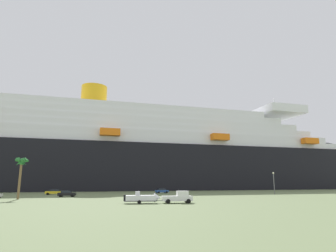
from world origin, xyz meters
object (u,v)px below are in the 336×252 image
cruise_ship (158,155)px  pickup_truck (178,197)px  small_boat_on_trailer (144,198)px  palm_tree (21,165)px  parked_car_black_coupe (67,194)px  parked_car_blue_suv (162,191)px  street_lamp (274,179)px  parked_car_yellow_taxi (54,192)px

cruise_ship → pickup_truck: bearing=-104.4°
cruise_ship → pickup_truck: 82.39m
cruise_ship → small_boat_on_trailer: (-26.32, -77.27, -15.16)m
pickup_truck → palm_tree: 37.49m
cruise_ship → small_boat_on_trailer: bearing=-108.8°
palm_tree → parked_car_black_coupe: 14.01m
pickup_truck → parked_car_blue_suv: pickup_truck is taller
cruise_ship → street_lamp: size_ratio=37.06×
parked_car_black_coupe → parked_car_blue_suv: size_ratio=1.05×
palm_tree → parked_car_black_coupe: palm_tree is taller
palm_tree → parked_car_blue_suv: 45.08m
parked_car_black_coupe → pickup_truck: bearing=-55.5°
parked_car_blue_suv → street_lamp: bearing=-32.4°
pickup_truck → parked_car_blue_suv: bearing=76.4°
street_lamp → parked_car_blue_suv: (-30.02, 19.09, -3.64)m
pickup_truck → street_lamp: size_ratio=0.88×
parked_car_black_coupe → parked_car_blue_suv: 32.44m
cruise_ship → parked_car_blue_suv: size_ratio=56.68×
cruise_ship → parked_car_black_coupe: bearing=-128.6°
pickup_truck → palm_tree: palm_tree is taller
small_boat_on_trailer → parked_car_yellow_taxi: bearing=112.9°
parked_car_blue_suv → cruise_ship: bearing=74.8°
cruise_ship → parked_car_yellow_taxi: (-43.46, -36.65, -15.29)m
cruise_ship → palm_tree: 76.11m
cruise_ship → parked_car_blue_suv: bearing=-105.2°
parked_car_black_coupe → small_boat_on_trailer: bearing=-63.8°
small_boat_on_trailer → parked_car_blue_suv: small_boat_on_trailer is taller
parked_car_black_coupe → parked_car_blue_suv: (29.78, 12.87, -0.00)m
parked_car_blue_suv → parked_car_black_coupe: bearing=-156.6°
pickup_truck → parked_car_blue_suv: (10.07, 41.53, -0.21)m
street_lamp → parked_car_blue_suv: bearing=147.6°
cruise_ship → parked_car_blue_suv: (-10.05, -36.93, -15.29)m
cruise_ship → parked_car_black_coupe: cruise_ship is taller
parked_car_black_coupe → parked_car_yellow_taxi: same height
pickup_truck → parked_car_black_coupe: 34.78m
cruise_ship → street_lamp: (19.97, -56.02, -11.65)m
palm_tree → small_boat_on_trailer: bearing=-40.9°
pickup_truck → parked_car_yellow_taxi: 47.90m
cruise_ship → parked_car_black_coupe: 65.58m
palm_tree → street_lamp: (69.95, 0.73, -3.07)m
parked_car_yellow_taxi → street_lamp: bearing=-17.0°
palm_tree → parked_car_blue_suv: size_ratio=2.11×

